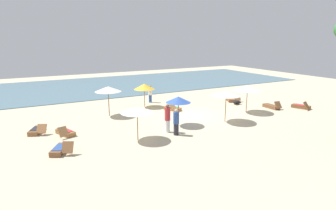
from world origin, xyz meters
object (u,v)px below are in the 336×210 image
object	(u,v)px
umbrella_1	(108,89)
lounger_3	(301,106)
person_2	(167,118)
dog	(237,102)
lounger_2	(65,132)
lounger_1	(60,149)
lounger_5	(272,106)
lounger_6	(231,99)
umbrella_4	(178,100)
lounger_0	(37,130)
person_0	(150,94)
lounger_4	(173,108)
umbrella_0	(248,88)
umbrella_2	(137,110)
umbrella_3	(144,87)
person_1	(176,122)
umbrella_5	(226,93)

from	to	relation	value
umbrella_1	lounger_3	xyz separation A→B (m)	(15.40, -5.66, -1.96)
person_2	dog	world-z (taller)	person_2
umbrella_1	lounger_2	world-z (taller)	umbrella_1
lounger_1	lounger_5	world-z (taller)	lounger_1
lounger_5	lounger_6	bearing A→B (deg)	107.23
lounger_1	person_2	size ratio (longest dim) A/B	0.93
umbrella_4	lounger_1	distance (m)	8.36
lounger_6	lounger_0	bearing A→B (deg)	-175.16
umbrella_4	lounger_5	bearing A→B (deg)	2.56
lounger_5	person_2	size ratio (longest dim) A/B	0.90
umbrella_1	person_0	world-z (taller)	umbrella_1
lounger_4	lounger_2	bearing A→B (deg)	-165.87
umbrella_0	lounger_2	bearing A→B (deg)	175.40
umbrella_0	umbrella_2	bearing A→B (deg)	-169.77
umbrella_3	lounger_0	distance (m)	9.80
umbrella_0	lounger_3	bearing A→B (deg)	-14.21
umbrella_0	person_0	distance (m)	9.02
lounger_4	umbrella_1	bearing A→B (deg)	169.92
lounger_5	person_1	size ratio (longest dim) A/B	0.99
umbrella_5	lounger_0	size ratio (longest dim) A/B	1.30
lounger_2	person_1	bearing A→B (deg)	-28.11
umbrella_2	lounger_2	xyz separation A→B (m)	(-3.71, 3.02, -1.72)
umbrella_0	umbrella_2	xyz separation A→B (m)	(-10.42, -1.88, -0.13)
lounger_6	umbrella_4	bearing A→B (deg)	-152.72
lounger_1	lounger_0	bearing A→B (deg)	101.14
umbrella_5	lounger_0	bearing A→B (deg)	163.12
dog	umbrella_2	bearing A→B (deg)	-159.27
lounger_3	person_0	size ratio (longest dim) A/B	1.06
lounger_5	lounger_0	bearing A→B (deg)	172.45
umbrella_0	lounger_6	xyz separation A→B (m)	(1.72, 3.91, -1.86)
person_2	dog	bearing A→B (deg)	22.90
lounger_3	person_1	distance (m)	13.12
lounger_6	person_1	size ratio (longest dim) A/B	1.04
umbrella_1	umbrella_0	bearing A→B (deg)	-23.00
umbrella_1	lounger_5	xyz separation A→B (m)	(13.19, -4.38, -1.96)
lounger_2	person_1	world-z (taller)	person_1
umbrella_1	person_1	world-z (taller)	umbrella_1
umbrella_1	lounger_2	size ratio (longest dim) A/B	1.32
umbrella_2	lounger_0	bearing A→B (deg)	140.61
umbrella_5	lounger_3	world-z (taller)	umbrella_5
umbrella_4	lounger_2	distance (m)	7.71
umbrella_5	lounger_4	distance (m)	5.43
umbrella_3	lounger_2	distance (m)	8.97
lounger_1	umbrella_0	bearing A→B (deg)	6.61
lounger_3	person_2	distance (m)	13.31
lounger_1	person_0	size ratio (longest dim) A/B	1.06
lounger_2	person_0	bearing A→B (deg)	34.46
umbrella_0	lounger_0	bearing A→B (deg)	171.16
umbrella_5	umbrella_2	bearing A→B (deg)	-175.54
umbrella_3	lounger_6	world-z (taller)	umbrella_3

